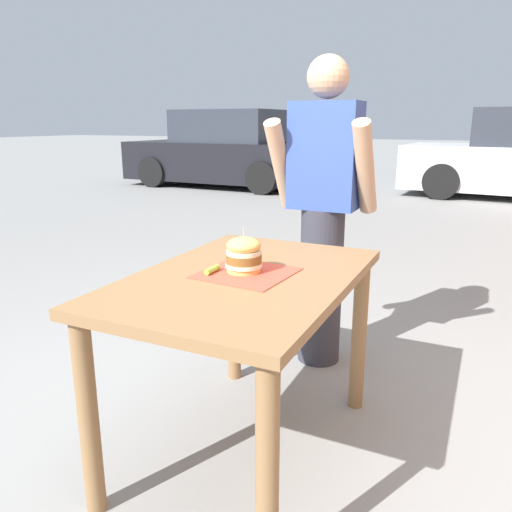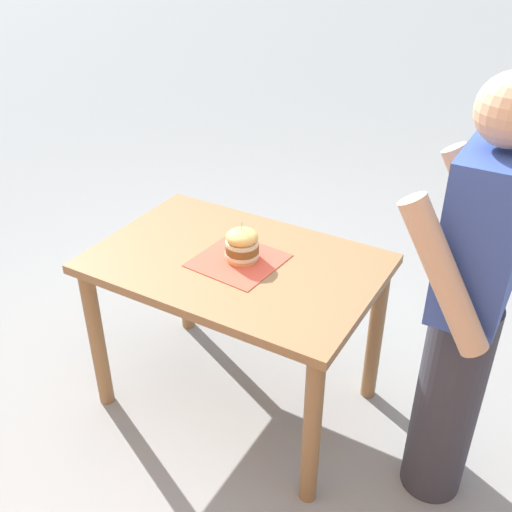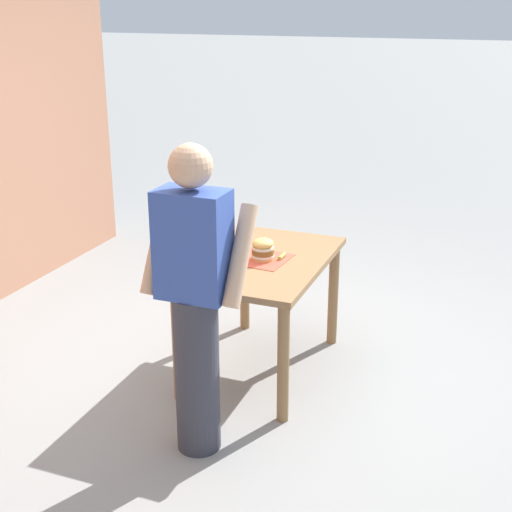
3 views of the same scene
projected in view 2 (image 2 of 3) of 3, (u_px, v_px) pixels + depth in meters
The scene contains 6 objects.
ground_plane at pixel (238, 396), 2.92m from camera, with size 80.00×80.00×0.00m, color gray.
patio_table at pixel (236, 285), 2.57m from camera, with size 0.79×1.19×0.78m.
serving_paper at pixel (239, 260), 2.50m from camera, with size 0.33×0.33×0.00m, color #D64C38.
sandwich at pixel (242, 245), 2.47m from camera, with size 0.14×0.14×0.18m.
pickle_spear at pixel (241, 242), 2.61m from camera, with size 0.02×0.02×0.09m, color #8EA83D.
diner_across_table at pixel (467, 309), 2.04m from camera, with size 0.55×0.35×1.69m.
Camera 2 is at (1.80, 1.14, 2.11)m, focal length 42.00 mm.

